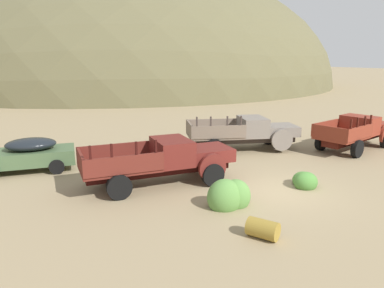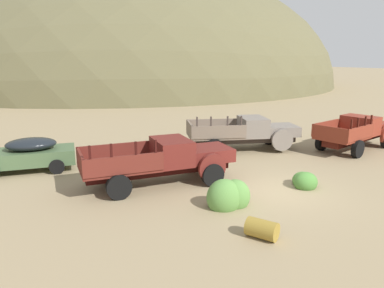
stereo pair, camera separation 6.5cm
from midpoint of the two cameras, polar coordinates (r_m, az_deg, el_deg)
ground_plane at (r=15.22m, az=13.17°, el=-7.10°), size 300.00×300.00×0.00m
hill_distant at (r=74.19m, az=-8.47°, el=9.18°), size 75.84×70.20×42.41m
car_weathered_green at (r=18.78m, az=-24.66°, el=-1.47°), size 4.78×2.47×1.57m
truck_oxblood at (r=15.51m, az=-3.42°, el=-2.47°), size 6.50×2.79×2.16m
truck_primer_gray at (r=21.32m, az=9.06°, el=1.81°), size 6.57×3.99×2.16m
truck_rust_red at (r=23.55m, az=24.51°, el=1.80°), size 5.95×3.35×2.16m
oil_drum_foreground at (r=11.31m, az=10.96°, el=-12.82°), size 0.95×1.08×0.57m
bush_front_left at (r=15.97m, az=17.18°, el=-5.60°), size 1.10×1.18×0.84m
bush_back_edge at (r=13.33m, az=5.85°, el=-8.24°), size 1.66×1.15×1.33m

